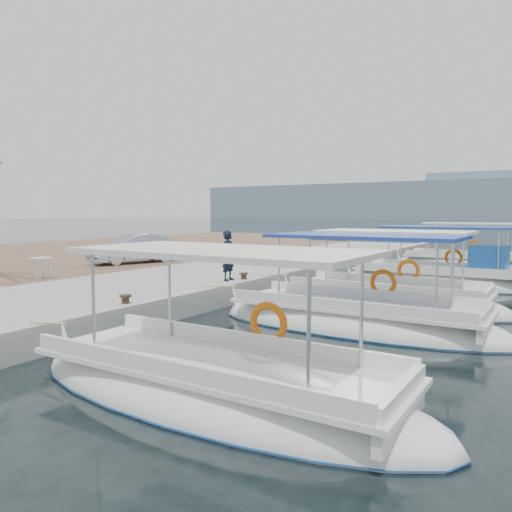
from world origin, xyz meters
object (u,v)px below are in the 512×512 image
Objects in this scene: fishing_caique_e at (463,265)px; fisherman at (229,256)px; fishing_caique_b at (356,324)px; fishing_caique_c at (387,304)px; fishing_caique_d at (442,281)px; fishing_caique_a at (214,393)px; parked_car at (134,248)px.

fishing_caique_e is 4.13× the size of fisherman.
fishing_caique_e is at bearing -27.21° from fisherman.
fishing_caique_e is at bearing 90.77° from fishing_caique_b.
fishing_caique_e is 14.02m from fisherman.
fishing_caique_b and fishing_caique_c have the same top height.
fishing_caique_d is 8.16m from fisherman.
fishing_caique_b is (0.11, 5.39, -0.00)m from fishing_caique_a.
fishing_caique_a is 20.70m from fishing_caique_e.
fishing_caique_b is at bearing -86.54° from fishing_caique_c.
fisherman is (-5.06, -13.02, 1.20)m from fishing_caique_e.
fishing_caique_c is at bearing 93.46° from fishing_caique_b.
fishing_caique_a reaches higher than parked_car.
fishing_caique_c reaches higher than fisherman.
fishing_caique_b and fishing_caique_d have the same top height.
fishing_caique_c is at bearing 90.45° from fishing_caique_a.
parked_car is at bearing 171.31° from fishing_caique_c.
fishing_caique_b is 5.87m from fisherman.
fishing_caique_d reaches higher than parked_car.
fishing_caique_a is at bearing -89.75° from fishing_caique_e.
fishing_caique_d is 7.13m from fishing_caique_e.
fisherman is at bearing -111.24° from fishing_caique_e.
fishing_caique_d is (0.25, 8.20, 0.06)m from fishing_caique_b.
fishing_caique_b is 0.96× the size of fishing_caique_d.
parked_car is (-12.41, -3.42, 0.96)m from fishing_caique_d.
fisherman is at bearing 123.85° from fishing_caique_a.
fishing_caique_b is at bearing -119.48° from fisherman.
fishing_caique_b is 8.20m from fishing_caique_d.
fishing_caique_c is 1.75× the size of parked_car.
fishing_caique_c is 12.36m from fishing_caique_e.
fishing_caique_b and fishing_caique_e have the same top height.
fishing_caique_d and fishing_caique_e have the same top height.
fishing_caique_d is (0.43, 5.25, 0.06)m from fishing_caique_c.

